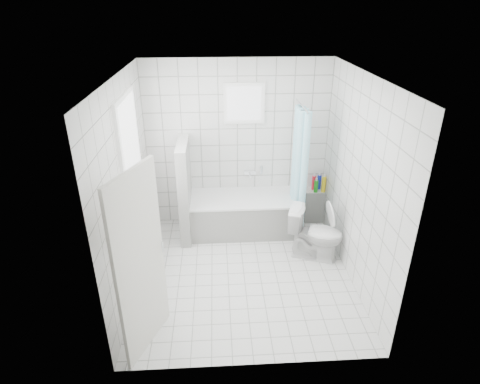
{
  "coord_description": "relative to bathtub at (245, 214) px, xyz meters",
  "views": [
    {
      "loc": [
        -0.32,
        -4.37,
        3.35
      ],
      "look_at": [
        -0.03,
        0.35,
        1.05
      ],
      "focal_mm": 30.0,
      "sensor_mm": 36.0,
      "label": 1
    }
  ],
  "objects": [
    {
      "name": "door",
      "position": [
        -1.19,
        -2.24,
        0.71
      ],
      "size": [
        0.34,
        0.75,
        2.0
      ],
      "primitive_type": "cube",
      "rotation": [
        0.0,
        0.0,
        -0.39
      ],
      "color": "silver",
      "rests_on": "ground"
    },
    {
      "name": "tub_faucet",
      "position": [
        0.1,
        0.33,
        0.56
      ],
      "size": [
        0.18,
        0.06,
        0.06
      ],
      "primitive_type": "cube",
      "color": "silver",
      "rests_on": "wall_back"
    },
    {
      "name": "bathtub",
      "position": [
        0.0,
        0.0,
        0.0
      ],
      "size": [
        1.68,
        0.77,
        0.58
      ],
      "color": "white",
      "rests_on": "ground"
    },
    {
      "name": "window_sill",
      "position": [
        -1.4,
        -0.83,
        0.57
      ],
      "size": [
        0.18,
        1.02,
        0.08
      ],
      "primitive_type": "cube",
      "color": "white",
      "rests_on": "wall_left"
    },
    {
      "name": "partition_wall",
      "position": [
        -0.91,
        -0.05,
        0.46
      ],
      "size": [
        0.15,
        0.85,
        1.5
      ],
      "primitive_type": "cube",
      "color": "white",
      "rests_on": "ground"
    },
    {
      "name": "window_left",
      "position": [
        -1.45,
        -0.83,
        1.31
      ],
      "size": [
        0.01,
        0.9,
        1.4
      ],
      "primitive_type": "cube",
      "color": "white",
      "rests_on": "wall_left"
    },
    {
      "name": "curtain_rod",
      "position": [
        0.78,
        -0.03,
        1.71
      ],
      "size": [
        0.02,
        0.8,
        0.02
      ],
      "primitive_type": "cylinder",
      "rotation": [
        1.57,
        0.0,
        0.0
      ],
      "color": "silver",
      "rests_on": "wall_back"
    },
    {
      "name": "sill_bottles",
      "position": [
        -1.39,
        -1.01,
        0.74
      ],
      "size": [
        0.15,
        0.81,
        0.31
      ],
      "color": "#38D3FF",
      "rests_on": "window_sill"
    },
    {
      "name": "ceiling",
      "position": [
        -0.09,
        -1.13,
        2.31
      ],
      "size": [
        3.0,
        3.0,
        0.0
      ],
      "primitive_type": "plane",
      "rotation": [
        3.14,
        0.0,
        0.0
      ],
      "color": "white",
      "rests_on": "ground"
    },
    {
      "name": "ground",
      "position": [
        -0.09,
        -1.13,
        -0.29
      ],
      "size": [
        3.0,
        3.0,
        0.0
      ],
      "primitive_type": "plane",
      "color": "white",
      "rests_on": "ground"
    },
    {
      "name": "ledge_bottles",
      "position": [
        1.19,
        0.23,
        0.38
      ],
      "size": [
        0.2,
        0.18,
        0.26
      ],
      "color": "red",
      "rests_on": "tiled_ledge"
    },
    {
      "name": "window_back",
      "position": [
        0.01,
        0.33,
        1.66
      ],
      "size": [
        0.5,
        0.01,
        0.5
      ],
      "primitive_type": "cube",
      "color": "white",
      "rests_on": "wall_back"
    },
    {
      "name": "shower_curtain",
      "position": [
        0.78,
        -0.16,
        0.81
      ],
      "size": [
        0.14,
        0.48,
        1.78
      ],
      "primitive_type": null,
      "color": "#52D7F2",
      "rests_on": "curtain_rod"
    },
    {
      "name": "wall_front",
      "position": [
        -0.09,
        -2.62,
        1.01
      ],
      "size": [
        2.8,
        0.02,
        2.6
      ],
      "primitive_type": "cube",
      "color": "white",
      "rests_on": "ground"
    },
    {
      "name": "wall_right",
      "position": [
        1.31,
        -1.13,
        1.01
      ],
      "size": [
        0.02,
        3.0,
        2.6
      ],
      "primitive_type": "cube",
      "color": "white",
      "rests_on": "ground"
    },
    {
      "name": "tiled_ledge",
      "position": [
        1.19,
        0.25,
        -0.02
      ],
      "size": [
        0.4,
        0.24,
        0.55
      ],
      "primitive_type": "cube",
      "color": "white",
      "rests_on": "ground"
    },
    {
      "name": "wall_back",
      "position": [
        -0.09,
        0.37,
        1.01
      ],
      "size": [
        2.8,
        0.02,
        2.6
      ],
      "primitive_type": "cube",
      "color": "white",
      "rests_on": "ground"
    },
    {
      "name": "wall_left",
      "position": [
        -1.49,
        -1.13,
        1.01
      ],
      "size": [
        0.02,
        3.0,
        2.6
      ],
      "primitive_type": "cube",
      "color": "white",
      "rests_on": "ground"
    },
    {
      "name": "toilet",
      "position": [
        0.94,
        -0.79,
        0.09
      ],
      "size": [
        0.84,
        0.66,
        0.76
      ],
      "primitive_type": "imported",
      "rotation": [
        0.0,
        0.0,
        1.2
      ],
      "color": "white",
      "rests_on": "ground"
    }
  ]
}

